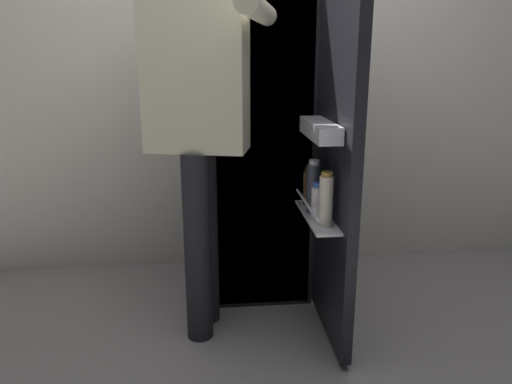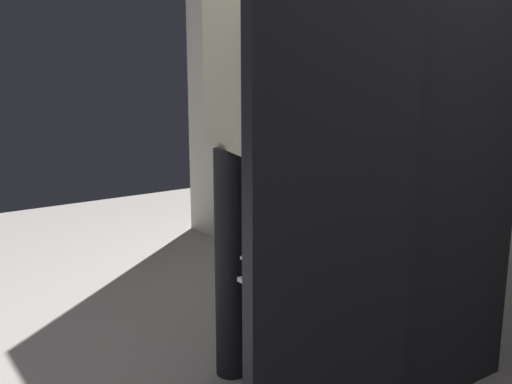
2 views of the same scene
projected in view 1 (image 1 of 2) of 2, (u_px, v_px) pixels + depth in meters
ground_plane at (262, 332)px, 2.32m from camera, size 6.93×6.93×0.00m
kitchen_wall at (246, 57)px, 2.84m from camera, size 4.40×0.10×2.55m
refrigerator at (257, 145)px, 2.58m from camera, size 0.64×1.19×1.64m
person at (200, 107)px, 2.08m from camera, size 0.58×0.82×1.76m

